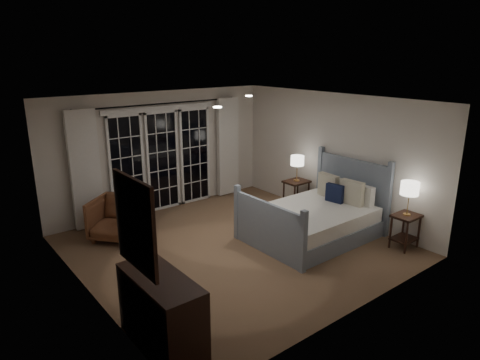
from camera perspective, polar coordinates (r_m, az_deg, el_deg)
floor at (r=7.52m, az=-0.75°, el=-8.85°), size 5.00×5.00×0.00m
ceiling at (r=6.83m, az=-0.83°, el=10.46°), size 5.00×5.00×0.00m
wall_left at (r=5.97m, az=-20.21°, el=-3.84°), size 0.02×5.00×2.50m
wall_right at (r=8.78m, az=12.27°, el=3.16°), size 0.02×5.00×2.50m
wall_back at (r=9.12m, az=-10.44°, el=3.76°), size 5.00×0.02×2.50m
wall_front at (r=5.42m, az=15.65°, el=-5.46°), size 5.00×0.02×2.50m
french_doors at (r=9.12m, az=-10.27°, el=2.74°), size 2.50×0.04×2.20m
curtain_rod at (r=8.87m, az=-10.47°, el=9.96°), size 3.50×0.03×0.03m
curtain_left at (r=8.41m, az=-19.94°, el=1.26°), size 0.55×0.10×2.25m
curtain_right at (r=9.91m, az=-1.64°, el=4.44°), size 0.55×0.10×2.25m
downlight_a at (r=7.80m, az=1.18°, el=11.13°), size 0.12×0.12×0.01m
downlight_b at (r=6.16m, az=-3.01°, el=9.68°), size 0.12×0.12×0.01m
bed at (r=7.91m, az=9.92°, el=-5.19°), size 2.24×1.60×1.30m
nightstand_left at (r=7.85m, az=21.18°, el=-5.78°), size 0.46×0.37×0.60m
nightstand_right at (r=9.14m, az=7.50°, el=-1.43°), size 0.50×0.40×0.65m
lamp_left at (r=7.63m, az=21.70°, el=-1.09°), size 0.30×0.30×0.58m
lamp_right at (r=8.96m, az=7.65°, el=2.53°), size 0.28×0.28×0.54m
armchair at (r=8.02m, az=-16.11°, el=-4.93°), size 1.16×1.16×0.76m
dresser at (r=5.12m, az=-10.41°, el=-16.84°), size 0.52×1.21×0.86m
mirror at (r=4.51m, az=-13.79°, el=-5.73°), size 0.05×0.85×1.00m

